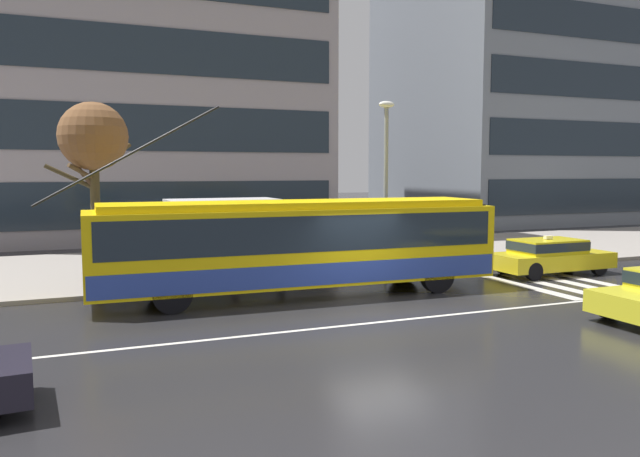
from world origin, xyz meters
name	(u,v)px	position (x,y,z in m)	size (l,w,h in m)	color
ground_plane	(381,310)	(0.00, 0.00, 0.00)	(160.00, 160.00, 0.00)	#252427
sidewalk_slab	(272,261)	(0.00, 9.24, 0.07)	(80.00, 10.00, 0.14)	gray
crosswalk_stripe_edge_near	(528,287)	(5.87, 1.12, 0.00)	(0.44, 4.40, 0.01)	beige
crosswalk_stripe_inner_a	(550,285)	(6.77, 1.12, 0.00)	(0.44, 4.40, 0.01)	beige
crosswalk_stripe_center	(572,283)	(7.67, 1.12, 0.00)	(0.44, 4.40, 0.01)	beige
crosswalk_stripe_inner_b	(592,281)	(8.57, 1.12, 0.00)	(0.44, 4.40, 0.01)	beige
lane_centre_line	(403,320)	(0.00, -1.20, 0.00)	(72.00, 0.14, 0.01)	silver
trolleybus	(299,243)	(-1.32, 2.64, 1.55)	(13.11, 2.84, 5.43)	yellow
taxi_ahead_of_bus	(550,255)	(8.19, 2.73, 0.70)	(4.41, 1.78, 1.39)	yellow
bus_shelter	(221,217)	(-2.72, 6.54, 2.10)	(3.69, 1.86, 2.58)	gray
pedestrian_at_shelter	(237,232)	(-2.44, 5.48, 1.67)	(1.33, 1.33, 1.94)	#4E4152
pedestrian_approaching_curb	(136,228)	(-5.48, 6.94, 1.80)	(1.20, 1.20, 2.05)	#554B49
pedestrian_walking_past	(175,234)	(-4.33, 6.20, 1.62)	(1.26, 1.26, 1.91)	#585247
pedestrian_waiting_by_pole	(282,223)	(-0.56, 6.37, 1.83)	(1.18, 1.18, 2.08)	black
street_lamp	(386,169)	(2.94, 5.22, 3.72)	(0.60, 0.32, 5.97)	gray
street_tree_bare	(93,140)	(-6.76, 6.44, 4.65)	(2.67, 2.14, 5.68)	#4D4126
office_tower_corner_left	(137,37)	(-3.39, 23.76, 11.35)	(19.75, 13.93, 22.69)	gray
office_tower_corner_right	(523,93)	(24.67, 23.98, 9.49)	(18.63, 15.17, 18.97)	slate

